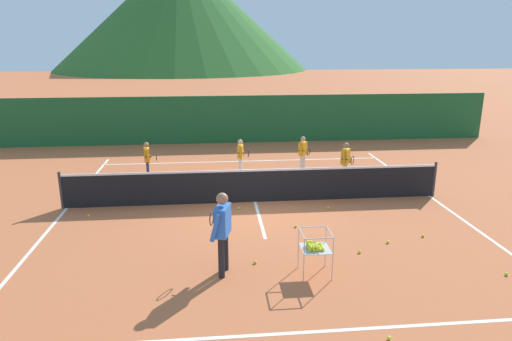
# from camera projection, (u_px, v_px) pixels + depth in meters

# --- Properties ---
(ground_plane) EXTENTS (120.00, 120.00, 0.00)m
(ground_plane) POSITION_uv_depth(u_px,v_px,m) (255.00, 202.00, 13.14)
(ground_plane) COLOR #BC6038
(line_baseline_near) EXTENTS (10.48, 0.08, 0.01)m
(line_baseline_near) POSITION_uv_depth(u_px,v_px,m) (292.00, 333.00, 7.25)
(line_baseline_near) COLOR white
(line_baseline_near) RESTS_ON ground
(line_baseline_far) EXTENTS (10.48, 0.08, 0.01)m
(line_baseline_far) POSITION_uv_depth(u_px,v_px,m) (243.00, 161.00, 17.55)
(line_baseline_far) COLOR white
(line_baseline_far) RESTS_ON ground
(line_sideline_west) EXTENTS (0.08, 10.77, 0.01)m
(line_sideline_west) POSITION_uv_depth(u_px,v_px,m) (67.00, 208.00, 12.65)
(line_sideline_west) COLOR white
(line_sideline_west) RESTS_ON ground
(line_sideline_east) EXTENTS (0.08, 10.77, 0.01)m
(line_sideline_east) POSITION_uv_depth(u_px,v_px,m) (429.00, 196.00, 13.64)
(line_sideline_east) COLOR white
(line_sideline_east) RESTS_ON ground
(line_service_center) EXTENTS (0.08, 5.15, 0.01)m
(line_service_center) POSITION_uv_depth(u_px,v_px,m) (255.00, 202.00, 13.14)
(line_service_center) COLOR white
(line_service_center) RESTS_ON ground
(tennis_net) EXTENTS (10.77, 0.08, 1.05)m
(tennis_net) POSITION_uv_depth(u_px,v_px,m) (255.00, 185.00, 13.01)
(tennis_net) COLOR #333338
(tennis_net) RESTS_ON ground
(instructor) EXTENTS (0.45, 0.83, 1.70)m
(instructor) POSITION_uv_depth(u_px,v_px,m) (222.00, 226.00, 8.84)
(instructor) COLOR black
(instructor) RESTS_ON ground
(student_0) EXTENTS (0.47, 0.58, 1.27)m
(student_0) POSITION_uv_depth(u_px,v_px,m) (147.00, 157.00, 15.06)
(student_0) COLOR navy
(student_0) RESTS_ON ground
(student_1) EXTENTS (0.41, 0.65, 1.23)m
(student_1) POSITION_uv_depth(u_px,v_px,m) (241.00, 153.00, 15.66)
(student_1) COLOR silver
(student_1) RESTS_ON ground
(student_2) EXTENTS (0.44, 0.70, 1.29)m
(student_2) POSITION_uv_depth(u_px,v_px,m) (303.00, 151.00, 15.87)
(student_2) COLOR silver
(student_2) RESTS_ON ground
(student_3) EXTENTS (0.46, 0.72, 1.36)m
(student_3) POSITION_uv_depth(u_px,v_px,m) (346.00, 159.00, 14.59)
(student_3) COLOR silver
(student_3) RESTS_ON ground
(ball_cart) EXTENTS (0.58, 0.58, 0.90)m
(ball_cart) POSITION_uv_depth(u_px,v_px,m) (315.00, 247.00, 8.93)
(ball_cart) COLOR #B7B7BC
(ball_cart) RESTS_ON ground
(tennis_ball_0) EXTENTS (0.07, 0.07, 0.07)m
(tennis_ball_0) POSITION_uv_depth(u_px,v_px,m) (360.00, 252.00, 9.97)
(tennis_ball_0) COLOR yellow
(tennis_ball_0) RESTS_ON ground
(tennis_ball_1) EXTENTS (0.07, 0.07, 0.07)m
(tennis_ball_1) POSITION_uv_depth(u_px,v_px,m) (296.00, 226.00, 11.34)
(tennis_ball_1) COLOR yellow
(tennis_ball_1) RESTS_ON ground
(tennis_ball_2) EXTENTS (0.07, 0.07, 0.07)m
(tennis_ball_2) POSITION_uv_depth(u_px,v_px,m) (328.00, 208.00, 12.58)
(tennis_ball_2) COLOR yellow
(tennis_ball_2) RESTS_ON ground
(tennis_ball_3) EXTENTS (0.07, 0.07, 0.07)m
(tennis_ball_3) POSITION_uv_depth(u_px,v_px,m) (506.00, 274.00, 9.02)
(tennis_ball_3) COLOR yellow
(tennis_ball_3) RESTS_ON ground
(tennis_ball_4) EXTENTS (0.07, 0.07, 0.07)m
(tennis_ball_4) POSITION_uv_depth(u_px,v_px,m) (423.00, 236.00, 10.79)
(tennis_ball_4) COLOR yellow
(tennis_ball_4) RESTS_ON ground
(tennis_ball_5) EXTENTS (0.07, 0.07, 0.07)m
(tennis_ball_5) POSITION_uv_depth(u_px,v_px,m) (388.00, 242.00, 10.46)
(tennis_ball_5) COLOR yellow
(tennis_ball_5) RESTS_ON ground
(tennis_ball_6) EXTENTS (0.07, 0.07, 0.07)m
(tennis_ball_6) POSITION_uv_depth(u_px,v_px,m) (389.00, 338.00, 7.08)
(tennis_ball_6) COLOR yellow
(tennis_ball_6) RESTS_ON ground
(tennis_ball_7) EXTENTS (0.07, 0.07, 0.07)m
(tennis_ball_7) POSITION_uv_depth(u_px,v_px,m) (239.00, 208.00, 12.53)
(tennis_ball_7) COLOR yellow
(tennis_ball_7) RESTS_ON ground
(tennis_ball_8) EXTENTS (0.07, 0.07, 0.07)m
(tennis_ball_8) POSITION_uv_depth(u_px,v_px,m) (255.00, 262.00, 9.50)
(tennis_ball_8) COLOR yellow
(tennis_ball_8) RESTS_ON ground
(tennis_ball_9) EXTENTS (0.07, 0.07, 0.07)m
(tennis_ball_9) POSITION_uv_depth(u_px,v_px,m) (89.00, 216.00, 12.00)
(tennis_ball_9) COLOR yellow
(tennis_ball_9) RESTS_ON ground
(windscreen_fence) EXTENTS (23.06, 0.08, 2.12)m
(windscreen_fence) POSITION_uv_depth(u_px,v_px,m) (238.00, 119.00, 20.48)
(windscreen_fence) COLOR #1E5B2D
(windscreen_fence) RESTS_ON ground
(hill_0) EXTENTS (39.41, 39.41, 17.60)m
(hill_0) POSITION_uv_depth(u_px,v_px,m) (181.00, 11.00, 71.03)
(hill_0) COLOR #2D6628
(hill_0) RESTS_ON ground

